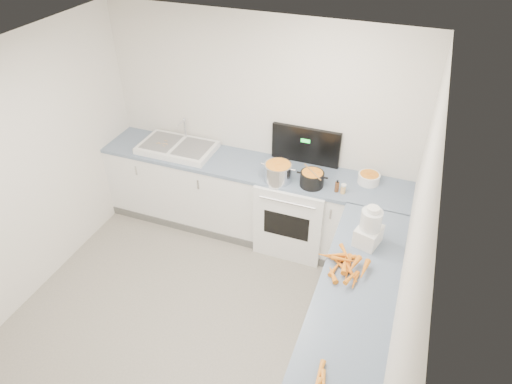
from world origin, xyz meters
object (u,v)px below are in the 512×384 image
(stove, at_px, (295,210))
(extract_bottle, at_px, (337,187))
(spice_jar, at_px, (343,189))
(mixing_bowl, at_px, (369,178))
(steel_pot, at_px, (278,173))
(sink, at_px, (177,147))
(black_pot, at_px, (312,180))
(food_processor, at_px, (370,228))

(stove, bearing_deg, extract_bottle, -17.47)
(stove, xyz_separation_m, spice_jar, (0.52, -0.15, 0.51))
(stove, relative_size, spice_jar, 15.49)
(mixing_bowl, relative_size, extract_bottle, 2.08)
(steel_pot, relative_size, extract_bottle, 2.69)
(sink, height_order, steel_pot, sink)
(black_pot, height_order, food_processor, food_processor)
(stove, bearing_deg, black_pot, -33.95)
(steel_pot, height_order, spice_jar, steel_pot)
(steel_pot, bearing_deg, stove, 44.01)
(extract_bottle, relative_size, spice_jar, 1.24)
(sink, relative_size, food_processor, 2.19)
(mixing_bowl, bearing_deg, extract_bottle, -135.40)
(sink, xyz_separation_m, food_processor, (2.33, -0.83, 0.13))
(extract_bottle, distance_m, food_processor, 0.80)
(mixing_bowl, distance_m, extract_bottle, 0.39)
(sink, distance_m, steel_pot, 1.30)
(steel_pot, bearing_deg, sink, 172.22)
(stove, height_order, extract_bottle, stove)
(black_pot, distance_m, extract_bottle, 0.27)
(extract_bottle, bearing_deg, food_processor, -57.98)
(spice_jar, relative_size, food_processor, 0.22)
(stove, xyz_separation_m, steel_pot, (-0.17, -0.16, 0.55))
(food_processor, bearing_deg, black_pot, 134.94)
(sink, bearing_deg, mixing_bowl, 2.96)
(steel_pot, distance_m, mixing_bowl, 0.94)
(steel_pot, bearing_deg, black_pot, 5.00)
(extract_bottle, xyz_separation_m, spice_jar, (0.07, -0.01, -0.01))
(steel_pot, distance_m, black_pot, 0.36)
(black_pot, bearing_deg, mixing_bowl, 25.41)
(sink, xyz_separation_m, mixing_bowl, (2.18, 0.11, 0.01))
(steel_pot, xyz_separation_m, spice_jar, (0.69, 0.01, -0.04))
(sink, distance_m, mixing_bowl, 2.19)
(black_pot, xyz_separation_m, food_processor, (0.69, -0.69, 0.10))
(spice_jar, bearing_deg, black_pot, 176.49)
(sink, bearing_deg, spice_jar, -4.77)
(mixing_bowl, distance_m, spice_jar, 0.35)
(steel_pot, distance_m, food_processor, 1.23)
(sink, relative_size, mixing_bowl, 3.81)
(black_pot, height_order, spice_jar, black_pot)
(food_processor, bearing_deg, mixing_bowl, 98.69)
(sink, height_order, spice_jar, sink)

